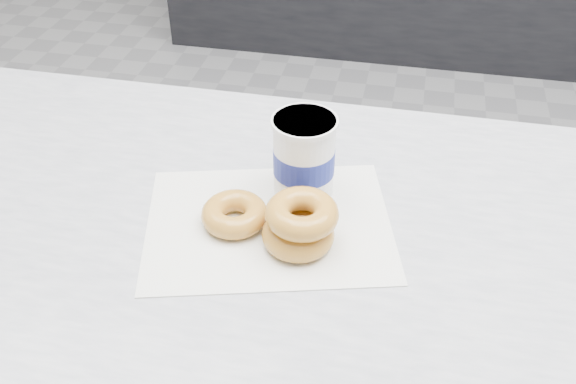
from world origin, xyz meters
name	(u,v)px	position (x,y,z in m)	size (l,w,h in m)	color
ground	(355,336)	(0.00, 0.00, 0.00)	(5.00, 5.00, 0.00)	gray
wax_paper	(269,224)	(-0.11, -0.57, 0.90)	(0.34, 0.26, 0.00)	silver
donut_single	(234,214)	(-0.15, -0.58, 0.92)	(0.09, 0.09, 0.03)	#BE8634
donut_stack	(300,224)	(-0.06, -0.60, 0.94)	(0.13, 0.13, 0.07)	#BE8634
coffee_cup	(304,157)	(-0.07, -0.49, 0.96)	(0.10, 0.10, 0.13)	white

